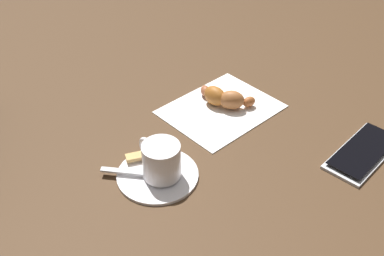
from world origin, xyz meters
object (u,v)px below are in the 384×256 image
Objects in this scene: saucer at (158,174)px; teaspoon at (153,174)px; croissant at (224,98)px; cell_phone at (363,152)px; sugar_packet at (148,156)px; napkin at (221,109)px; espresso_cup at (161,160)px.

teaspoon is at bearing 7.03° from saucer.
cell_phone is (-0.08, 0.25, -0.02)m from croissant.
sugar_packet is at bearing -104.64° from saucer.
saucer is at bearing 99.23° from sugar_packet.
saucer is 0.33m from cell_phone.
teaspoon is 0.51× the size of napkin.
teaspoon is at bearing 85.96° from sugar_packet.
napkin is (-0.19, -0.07, -0.04)m from espresso_cup.
croissant reaches higher than sugar_packet.
espresso_cup is at bearing 154.29° from teaspoon.
espresso_cup reaches higher than cell_phone.
teaspoon reaches higher than saucer.
sugar_packet is at bearing 7.58° from napkin.
espresso_cup is 0.33m from cell_phone.
espresso_cup is at bearing 106.15° from saucer.
saucer is at bearing 17.28° from napkin.
cell_phone is (-0.28, 0.18, 0.00)m from saucer.
cell_phone reaches higher than napkin.
sugar_packet is 0.63× the size of croissant.
teaspoon is 1.53× the size of sugar_packet.
sugar_packet is 0.33× the size of napkin.
cell_phone is (-0.09, 0.24, 0.00)m from napkin.
napkin is at bearing 19.03° from croissant.
cell_phone is at bearing 147.13° from saucer.
saucer reaches higher than napkin.
sugar_packet is at bearing 8.18° from croissant.
saucer is at bearing -73.85° from espresso_cup.
croissant reaches higher than saucer.
cell_phone is at bearing 148.25° from teaspoon.
saucer is 0.21m from croissant.
croissant is (-0.20, -0.03, 0.01)m from sugar_packet.
espresso_cup reaches higher than saucer.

